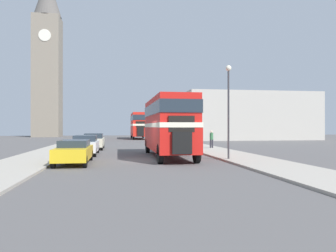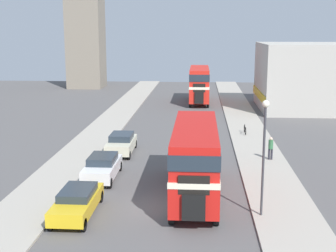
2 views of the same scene
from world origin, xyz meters
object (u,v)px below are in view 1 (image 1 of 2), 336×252
car_parked_near (74,151)px  pedestrian_walking (211,138)px  bicycle_on_pavement (183,140)px  street_lamp (228,98)px  car_parked_mid (85,145)px  double_decker_bus (168,122)px  church_tower (48,54)px  bus_distant (139,124)px  car_parked_far (94,141)px

car_parked_near → pedestrian_walking: bearing=43.5°
car_parked_near → pedestrian_walking: (11.27, 10.71, 0.32)m
bicycle_on_pavement → street_lamp: street_lamp is taller
pedestrian_walking → street_lamp: size_ratio=0.28×
car_parked_mid → double_decker_bus: bearing=-24.5°
bicycle_on_pavement → church_tower: bearing=123.9°
double_decker_bus → pedestrian_walking: (5.32, 7.46, -1.39)m
street_lamp → double_decker_bus: bearing=139.3°
pedestrian_walking → church_tower: size_ratio=0.05×
street_lamp → bicycle_on_pavement: bearing=87.2°
pedestrian_walking → church_tower: (-23.36, 41.60, 16.41)m
bus_distant → church_tower: 27.67m
bus_distant → car_parked_near: bus_distant is taller
bus_distant → church_tower: (-18.16, 14.74, 14.79)m
bus_distant → bicycle_on_pavement: bus_distant is taller
bus_distant → pedestrian_walking: (5.20, -26.86, -1.61)m
car_parked_mid → street_lamp: size_ratio=0.75×
double_decker_bus → bicycle_on_pavement: size_ratio=5.73×
church_tower → street_lamp: bearing=-67.6°
bus_distant → bicycle_on_pavement: bearing=-77.3°
bus_distant → car_parked_far: (-5.83, -25.40, -1.88)m
bus_distant → car_parked_far: bearing=-102.9°
double_decker_bus → car_parked_near: double_decker_bus is taller
bus_distant → church_tower: bearing=140.9°
street_lamp → church_tower: church_tower is taller
car_parked_mid → bicycle_on_pavement: 16.66m
car_parked_mid → car_parked_far: bearing=88.4°
car_parked_far → bicycle_on_pavement: size_ratio=2.45×
street_lamp → car_parked_near: bearing=-177.9°
car_parked_near → bicycle_on_pavement: (10.24, 19.12, -0.24)m
car_parked_near → church_tower: 56.24m
car_parked_near → pedestrian_walking: 15.55m
double_decker_bus → car_parked_mid: size_ratio=2.28×
pedestrian_walking → street_lamp: bearing=-100.6°
car_parked_near → double_decker_bus: bearing=28.7°
bus_distant → car_parked_far: size_ratio=2.30×
pedestrian_walking → bicycle_on_pavement: (-1.03, 8.41, -0.56)m
bus_distant → car_parked_near: size_ratio=2.11×
bicycle_on_pavement → church_tower: size_ratio=0.05×
bus_distant → street_lamp: size_ratio=1.69×
car_parked_near → street_lamp: 9.88m
car_parked_near → car_parked_far: bearing=88.9°
bus_distant → car_parked_mid: bus_distant is taller
car_parked_far → church_tower: church_tower is taller
street_lamp → car_parked_mid: bearing=148.9°
bus_distant → pedestrian_walking: 27.41m
double_decker_bus → car_parked_near: bearing=-151.3°
church_tower → car_parked_far: bearing=-72.9°
double_decker_bus → bus_distant: (0.12, 34.32, 0.22)m
bicycle_on_pavement → street_lamp: 19.12m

